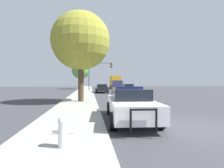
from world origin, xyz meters
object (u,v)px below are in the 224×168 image
object	(u,v)px
fire_hydrant	(63,131)
car_background_midblock	(102,88)
box_truck	(116,82)
traffic_light	(98,70)
police_car	(130,103)
tree_sidewalk_far	(81,70)
tree_sidewalk_near	(81,41)
car_background_oncoming	(128,88)

from	to	relation	value
fire_hydrant	car_background_midblock	xyz separation A→B (m)	(2.67, 23.47, 0.18)
car_background_midblock	box_truck	distance (m)	15.06
traffic_light	car_background_midblock	distance (m)	5.28
fire_hydrant	box_truck	world-z (taller)	box_truck
police_car	tree_sidewalk_far	world-z (taller)	tree_sidewalk_far
police_car	tree_sidewalk_near	distance (m)	8.78
car_background_midblock	tree_sidewalk_near	xyz separation A→B (m)	(-2.71, -12.98, 4.53)
car_background_midblock	box_truck	bearing A→B (deg)	73.20
police_car	car_background_midblock	world-z (taller)	police_car
car_background_midblock	box_truck	xyz separation A→B (m)	(4.44, 14.36, 0.92)
fire_hydrant	traffic_light	bearing A→B (deg)	85.14
car_background_oncoming	tree_sidewalk_far	xyz separation A→B (m)	(-8.26, 13.56, 3.75)
police_car	fire_hydrant	distance (m)	4.27
police_car	box_truck	size ratio (longest dim) A/B	0.75
car_background_midblock	tree_sidewalk_far	size ratio (longest dim) A/B	0.72
police_car	car_background_oncoming	world-z (taller)	police_car
tree_sidewalk_near	tree_sidewalk_far	world-z (taller)	tree_sidewalk_near
car_background_oncoming	tree_sidewalk_far	distance (m)	16.31
fire_hydrant	tree_sidewalk_far	distance (m)	37.07
traffic_light	box_truck	bearing A→B (deg)	64.84
tree_sidewalk_near	car_background_oncoming	bearing A→B (deg)	61.31
car_background_midblock	tree_sidewalk_near	size ratio (longest dim) A/B	0.61
box_truck	tree_sidewalk_near	xyz separation A→B (m)	(-7.15, -27.34, 3.61)
traffic_light	tree_sidewalk_near	world-z (taller)	tree_sidewalk_near
fire_hydrant	tree_sidewalk_near	world-z (taller)	tree_sidewalk_near
traffic_light	car_background_oncoming	world-z (taller)	traffic_light
police_car	car_background_oncoming	size ratio (longest dim) A/B	1.19
fire_hydrant	traffic_light	size ratio (longest dim) A/B	0.16
police_car	car_background_oncoming	bearing A→B (deg)	-98.54
traffic_light	car_background_oncoming	xyz separation A→B (m)	(4.61, -4.42, -3.13)
car_background_oncoming	tree_sidewalk_near	distance (m)	15.27
fire_hydrant	police_car	bearing A→B (deg)	52.77
tree_sidewalk_far	car_background_oncoming	bearing A→B (deg)	-58.65
tree_sidewalk_far	police_car	bearing A→B (deg)	-83.38
car_background_oncoming	tree_sidewalk_near	world-z (taller)	tree_sidewalk_near
tree_sidewalk_near	fire_hydrant	bearing A→B (deg)	-89.80
tree_sidewalk_near	police_car	bearing A→B (deg)	-69.73
police_car	car_background_midblock	bearing A→B (deg)	-86.36
fire_hydrant	car_background_oncoming	bearing A→B (deg)	73.35
car_background_midblock	traffic_light	bearing A→B (deg)	94.64
box_truck	car_background_midblock	bearing A→B (deg)	74.32
car_background_midblock	tree_sidewalk_far	world-z (taller)	tree_sidewalk_far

